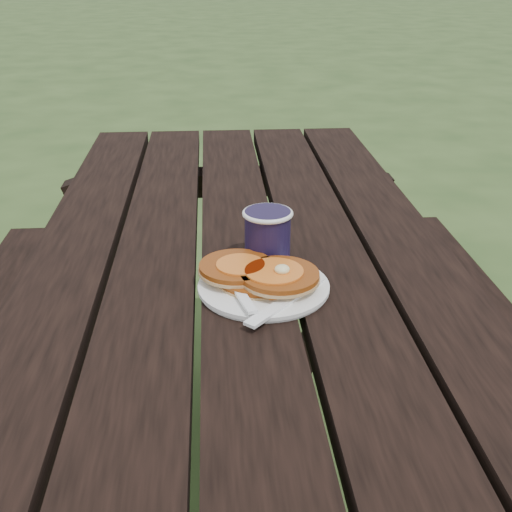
{
  "coord_description": "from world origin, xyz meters",
  "views": [
    {
      "loc": [
        -0.05,
        -1.0,
        1.23
      ],
      "look_at": [
        0.02,
        -0.09,
        0.8
      ],
      "focal_mm": 45.0,
      "sensor_mm": 36.0,
      "label": 1
    }
  ],
  "objects": [
    {
      "name": "knife",
      "position": [
        0.06,
        -0.17,
        0.76
      ],
      "size": [
        0.14,
        0.15,
        0.0
      ],
      "primitive_type": "cube",
      "rotation": [
        0.0,
        0.0,
        -0.74
      ],
      "color": "white",
      "rests_on": "plate"
    },
    {
      "name": "fork",
      "position": [
        -0.01,
        -0.15,
        0.77
      ],
      "size": [
        0.07,
        0.16,
        0.01
      ],
      "primitive_type": null,
      "rotation": [
        0.0,
        0.0,
        0.26
      ],
      "color": "white",
      "rests_on": "plate"
    },
    {
      "name": "coffee_cup",
      "position": [
        0.04,
        -0.01,
        0.8
      ],
      "size": [
        0.09,
        0.09,
        0.09
      ],
      "rotation": [
        0.0,
        0.0,
        -0.15
      ],
      "color": "black",
      "rests_on": "picnic_table"
    },
    {
      "name": "plate",
      "position": [
        0.03,
        -0.11,
        0.76
      ],
      "size": [
        0.23,
        0.23,
        0.01
      ],
      "primitive_type": "cylinder",
      "rotation": [
        0.0,
        0.0,
        0.13
      ],
      "color": "white",
      "rests_on": "picnic_table"
    },
    {
      "name": "pancake_stack",
      "position": [
        0.02,
        -0.1,
        0.77
      ],
      "size": [
        0.19,
        0.16,
        0.04
      ],
      "rotation": [
        0.0,
        0.0,
        -0.2
      ],
      "color": "#8C3E0F",
      "rests_on": "plate"
    },
    {
      "name": "picnic_table",
      "position": [
        0.0,
        0.0,
        0.37
      ],
      "size": [
        1.36,
        1.8,
        0.75
      ],
      "color": "black",
      "rests_on": "ground"
    }
  ]
}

